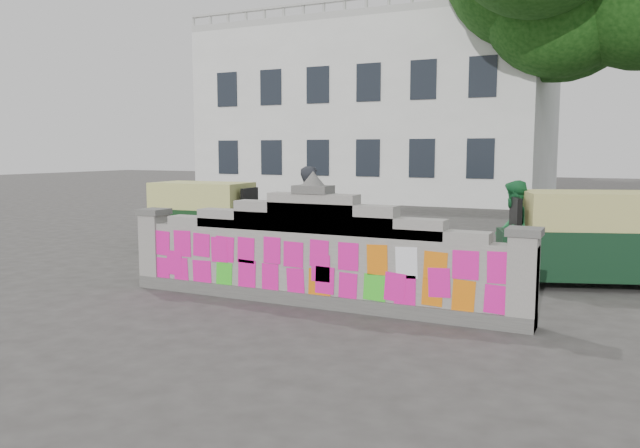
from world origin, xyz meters
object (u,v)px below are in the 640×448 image
(cyclist_bike, at_px, (312,246))
(cyclist_rider, at_px, (312,227))
(pedestrian, at_px, (514,231))
(rickshaw_left, at_px, (205,214))
(rickshaw_right, at_px, (588,237))

(cyclist_bike, distance_m, cyclist_rider, 0.36)
(pedestrian, xyz_separation_m, rickshaw_left, (-7.15, 0.62, -0.08))
(pedestrian, bearing_deg, cyclist_bike, -76.76)
(cyclist_bike, relative_size, pedestrian, 1.11)
(cyclist_bike, xyz_separation_m, rickshaw_left, (-3.62, 1.60, 0.29))
(cyclist_bike, height_order, rickshaw_right, rickshaw_right)
(cyclist_rider, bearing_deg, rickshaw_left, 46.64)
(rickshaw_right, bearing_deg, cyclist_rider, -5.48)
(rickshaw_left, bearing_deg, cyclist_bike, -27.95)
(cyclist_rider, bearing_deg, rickshaw_right, -95.93)
(rickshaw_left, distance_m, rickshaw_right, 8.37)
(rickshaw_left, xyz_separation_m, rickshaw_right, (8.36, -0.46, 0.02))
(cyclist_rider, xyz_separation_m, rickshaw_left, (-3.62, 1.60, -0.07))
(rickshaw_left, bearing_deg, rickshaw_right, -7.21)
(cyclist_rider, xyz_separation_m, pedestrian, (3.53, 0.98, 0.01))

